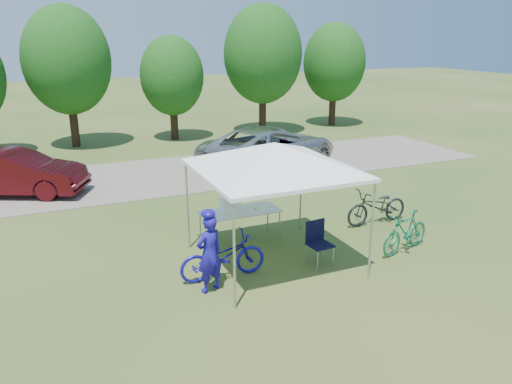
# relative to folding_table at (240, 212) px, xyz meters

# --- Properties ---
(ground) EXTENTS (100.00, 100.00, 0.00)m
(ground) POSITION_rel_folding_table_xyz_m (0.23, -1.39, -0.75)
(ground) COLOR #2D5119
(ground) RESTS_ON ground
(gravel_strip) EXTENTS (24.00, 5.00, 0.02)m
(gravel_strip) POSITION_rel_folding_table_xyz_m (0.23, 6.61, -0.74)
(gravel_strip) COLOR gray
(gravel_strip) RESTS_ON ground
(canopy) EXTENTS (4.53, 4.53, 3.00)m
(canopy) POSITION_rel_folding_table_xyz_m (0.23, -1.39, 1.90)
(canopy) COLOR #A5A5AA
(canopy) RESTS_ON ground
(treeline) EXTENTS (24.89, 4.28, 6.30)m
(treeline) POSITION_rel_folding_table_xyz_m (-0.06, 12.66, 2.79)
(treeline) COLOR #382314
(treeline) RESTS_ON ground
(folding_table) EXTENTS (1.93, 0.80, 0.79)m
(folding_table) POSITION_rel_folding_table_xyz_m (0.00, 0.00, 0.00)
(folding_table) COLOR white
(folding_table) RESTS_ON ground
(folding_chair) EXTENTS (0.53, 0.55, 0.95)m
(folding_chair) POSITION_rel_folding_table_xyz_m (1.14, -1.78, -0.18)
(folding_chair) COLOR black
(folding_chair) RESTS_ON ground
(cooler) EXTENTS (0.48, 0.33, 0.35)m
(cooler) POSITION_rel_folding_table_xyz_m (-0.25, 0.00, 0.22)
(cooler) COLOR white
(cooler) RESTS_ON folding_table
(ice_cream_cup) EXTENTS (0.07, 0.07, 0.05)m
(ice_cream_cup) POSITION_rel_folding_table_xyz_m (0.39, -0.05, 0.07)
(ice_cream_cup) COLOR yellow
(ice_cream_cup) RESTS_ON folding_table
(cyclist) EXTENTS (0.67, 0.55, 1.59)m
(cyclist) POSITION_rel_folding_table_xyz_m (-1.47, -2.06, 0.05)
(cyclist) COLOR #1C139C
(cyclist) RESTS_ON ground
(bike_blue) EXTENTS (1.84, 0.67, 0.96)m
(bike_blue) POSITION_rel_folding_table_xyz_m (-1.05, -1.65, -0.27)
(bike_blue) COLOR #1713AA
(bike_blue) RESTS_ON ground
(bike_green) EXTENTS (1.67, 0.85, 0.97)m
(bike_green) POSITION_rel_folding_table_xyz_m (3.30, -2.11, -0.27)
(bike_green) COLOR #176A46
(bike_green) RESTS_ON ground
(bike_dark) EXTENTS (1.88, 0.69, 0.98)m
(bike_dark) POSITION_rel_folding_table_xyz_m (3.79, -0.38, -0.26)
(bike_dark) COLOR black
(bike_dark) RESTS_ON ground
(minivan) EXTENTS (6.26, 4.54, 1.58)m
(minivan) POSITION_rel_folding_table_xyz_m (3.62, 5.98, 0.06)
(minivan) COLOR beige
(minivan) RESTS_ON gravel_strip
(sedan) EXTENTS (4.51, 3.18, 1.41)m
(sedan) POSITION_rel_folding_table_xyz_m (-5.07, 6.25, -0.02)
(sedan) COLOR #440B0F
(sedan) RESTS_ON gravel_strip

